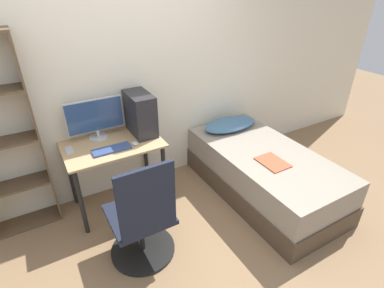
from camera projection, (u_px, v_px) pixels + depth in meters
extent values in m
plane|color=#846647|center=(194.00, 268.00, 2.59)|extent=(14.00, 14.00, 0.00)
cube|color=silver|center=(122.00, 82.00, 3.08)|extent=(8.00, 0.05, 2.50)
cube|color=tan|center=(113.00, 145.00, 2.96)|extent=(0.95, 0.61, 0.02)
cylinder|color=black|center=(81.00, 203.00, 2.77)|extent=(0.04, 0.04, 0.73)
cylinder|color=black|center=(164.00, 176.00, 3.14)|extent=(0.04, 0.04, 0.73)
cylinder|color=black|center=(71.00, 175.00, 3.16)|extent=(0.04, 0.04, 0.73)
cylinder|color=black|center=(146.00, 154.00, 3.53)|extent=(0.04, 0.04, 0.73)
cube|color=brown|center=(38.00, 135.00, 2.74)|extent=(0.02, 0.25, 1.86)
cube|color=brown|center=(26.00, 222.00, 3.05)|extent=(0.63, 0.25, 0.02)
cube|color=brown|center=(13.00, 186.00, 2.82)|extent=(0.63, 0.25, 0.02)
cylinder|color=black|center=(143.00, 249.00, 2.75)|extent=(0.58, 0.58, 0.03)
cylinder|color=black|center=(141.00, 232.00, 2.64)|extent=(0.05, 0.05, 0.39)
cube|color=black|center=(139.00, 214.00, 2.54)|extent=(0.50, 0.50, 0.04)
cube|color=black|center=(147.00, 201.00, 2.21)|extent=(0.45, 0.04, 0.59)
cube|color=#4C3D2D|center=(262.00, 183.00, 3.45)|extent=(0.94, 1.85, 0.24)
cube|color=gray|center=(264.00, 163.00, 3.32)|extent=(0.91, 1.81, 0.29)
ellipsoid|color=teal|center=(230.00, 124.00, 3.72)|extent=(0.71, 0.36, 0.11)
cube|color=#B24C2D|center=(273.00, 162.00, 3.05)|extent=(0.24, 0.32, 0.01)
cylinder|color=#B7B7BC|center=(99.00, 137.00, 3.07)|extent=(0.19, 0.19, 0.01)
cylinder|color=#B7B7BC|center=(98.00, 133.00, 3.05)|extent=(0.04, 0.04, 0.08)
cube|color=#B7B7BC|center=(95.00, 116.00, 2.95)|extent=(0.57, 0.01, 0.34)
cube|color=navy|center=(95.00, 116.00, 2.95)|extent=(0.54, 0.01, 0.31)
cube|color=#33477A|center=(112.00, 149.00, 2.84)|extent=(0.36, 0.14, 0.02)
cube|color=#232328|center=(140.00, 114.00, 3.06)|extent=(0.22, 0.41, 0.43)
ellipsoid|color=silver|center=(135.00, 143.00, 2.94)|extent=(0.06, 0.09, 0.02)
cube|color=#B7B7BC|center=(69.00, 150.00, 2.84)|extent=(0.07, 0.14, 0.01)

